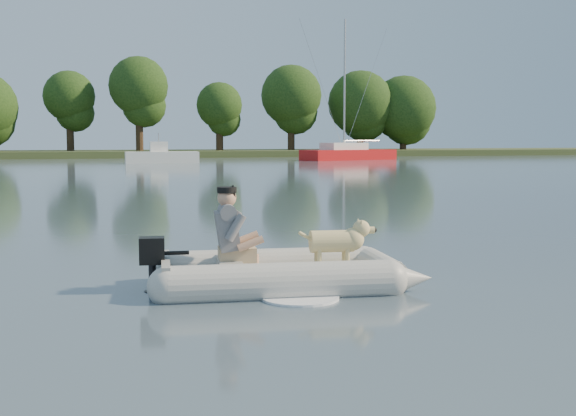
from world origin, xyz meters
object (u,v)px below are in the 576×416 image
object	(u,v)px
dog	(332,245)
sailboat	(348,154)
motorboat	(162,149)
dinghy	(284,242)
man	(229,228)

from	to	relation	value
dog	sailboat	bearing A→B (deg)	75.07
motorboat	sailboat	world-z (taller)	sailboat
dinghy	dog	xyz separation A→B (m)	(0.58, -0.03, -0.06)
dinghy	man	distance (m)	0.65
dinghy	dog	size ratio (longest dim) A/B	5.02
dinghy	man	world-z (taller)	man
dinghy	motorboat	bearing A→B (deg)	91.74
man	sailboat	bearing A→B (deg)	73.75
dinghy	motorboat	size ratio (longest dim) A/B	0.80
man	dog	distance (m)	1.22
dog	sailboat	size ratio (longest dim) A/B	0.07
sailboat	dog	bearing A→B (deg)	-130.53
man	dog	xyz separation A→B (m)	(1.19, -0.15, -0.23)
man	motorboat	xyz separation A→B (m)	(4.84, 43.10, 0.31)
sailboat	dinghy	bearing A→B (deg)	-131.15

